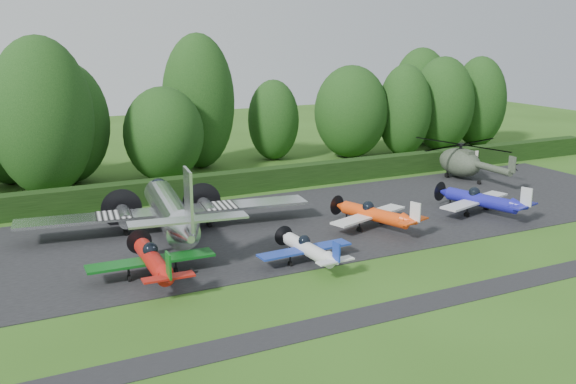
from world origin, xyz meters
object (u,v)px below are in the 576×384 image
helicopter (460,160)px  light_plane_white (308,249)px  transport_plane (171,211)px  light_plane_orange (374,214)px  sign_board (465,156)px  light_plane_blue (481,200)px  light_plane_red (153,260)px

helicopter → light_plane_white: bearing=-151.2°
transport_plane → light_plane_orange: transport_plane is taller
sign_board → transport_plane: bearing=-179.9°
light_plane_blue → transport_plane: bearing=-177.1°
light_plane_blue → helicopter: 12.83m
transport_plane → light_plane_red: 8.18m
light_plane_white → sign_board: bearing=35.7°
light_plane_red → light_plane_white: size_ratio=1.19×
helicopter → sign_board: size_ratio=4.13×
light_plane_white → light_plane_blue: size_ratio=0.83×
light_plane_red → transport_plane: bearing=64.5°
light_plane_red → helicopter: bearing=18.6°
light_plane_white → light_plane_blue: 18.05m
transport_plane → light_plane_blue: 24.40m
transport_plane → light_plane_white: size_ratio=3.14×
transport_plane → helicopter: 31.31m
transport_plane → light_plane_white: transport_plane is taller
light_plane_orange → helicopter: size_ratio=0.59×
light_plane_white → light_plane_orange: size_ratio=0.88×
sign_board → light_plane_white: bearing=-162.0°
light_plane_red → light_plane_white: light_plane_red is taller
light_plane_white → light_plane_red: bearing=172.1°
light_plane_white → light_plane_orange: (7.85, 4.32, 0.14)m
light_plane_red → helicopter: (34.18, 12.60, 0.69)m
light_plane_orange → light_plane_blue: light_plane_blue is taller
transport_plane → light_plane_red: transport_plane is taller
transport_plane → light_plane_red: size_ratio=2.63×
light_plane_red → sign_board: 41.77m
transport_plane → sign_board: size_ratio=6.74×
transport_plane → sign_board: transport_plane is taller
light_plane_red → light_plane_orange: light_plane_red is taller
light_plane_white → sign_board: (28.91, 18.47, 0.17)m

